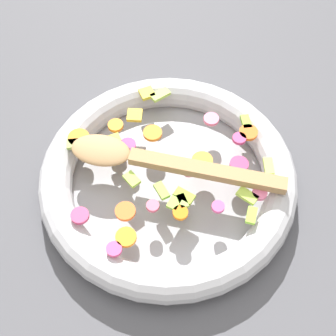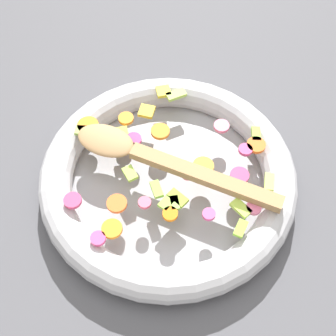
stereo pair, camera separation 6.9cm
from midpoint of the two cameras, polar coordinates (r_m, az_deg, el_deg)
name	(u,v)px [view 2 (the right image)]	position (r m, az deg, el deg)	size (l,w,h in m)	color
ground_plane	(168,185)	(0.73, 2.69, -2.32)	(4.00, 4.00, 0.00)	#4C4C51
skillet	(168,178)	(0.72, 2.76, -1.43)	(0.39, 0.39, 0.05)	gray
chopped_vegetables	(168,164)	(0.69, 2.87, 0.30)	(0.32, 0.30, 0.01)	orange
wooden_spoon	(154,158)	(0.69, 1.18, 0.99)	(0.32, 0.10, 0.01)	#A87F51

